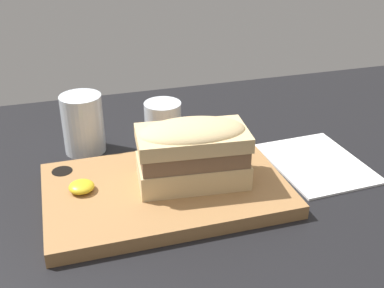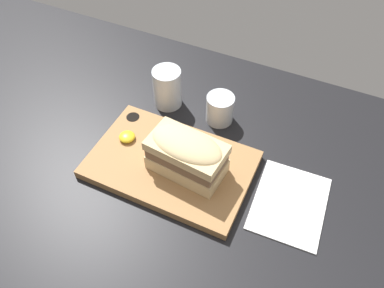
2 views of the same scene
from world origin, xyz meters
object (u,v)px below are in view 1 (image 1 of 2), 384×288
(wine_glass, at_px, (163,124))
(napkin, at_px, (317,163))
(serving_board, at_px, (165,190))
(water_glass, at_px, (83,127))
(sandwich, at_px, (192,150))

(wine_glass, xyz_separation_m, napkin, (0.24, -0.17, -0.03))
(wine_glass, distance_m, napkin, 0.30)
(serving_board, height_order, napkin, serving_board)
(napkin, bearing_deg, water_glass, 156.32)
(water_glass, height_order, wine_glass, water_glass)
(serving_board, height_order, wine_glass, wine_glass)
(sandwich, xyz_separation_m, wine_glass, (-0.00, 0.20, -0.04))
(water_glass, relative_size, napkin, 0.54)
(sandwich, bearing_deg, wine_glass, 90.07)
(serving_board, height_order, sandwich, sandwich)
(sandwich, height_order, water_glass, sandwich)
(water_glass, bearing_deg, wine_glass, 0.80)
(sandwich, xyz_separation_m, water_glass, (-0.15, 0.20, -0.03))
(sandwich, height_order, wine_glass, sandwich)
(sandwich, bearing_deg, napkin, 5.77)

